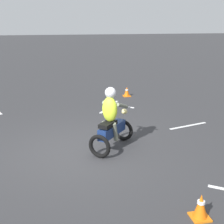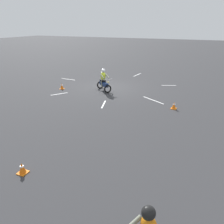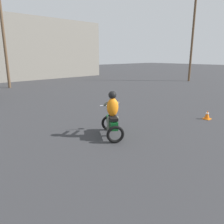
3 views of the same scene
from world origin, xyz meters
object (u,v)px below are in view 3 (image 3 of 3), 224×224
object	(u,v)px
motorcycle_rider_background	(112,117)
utility_pole_far	(3,34)
traffic_cone_near_right	(207,115)
utility_pole_near	(192,40)

from	to	relation	value
motorcycle_rider_background	utility_pole_far	size ratio (longest dim) A/B	0.18
traffic_cone_near_right	motorcycle_rider_background	bearing A→B (deg)	163.48
motorcycle_rider_background	utility_pole_near	distance (m)	19.91
utility_pole_near	utility_pole_far	bearing A→B (deg)	153.00
motorcycle_rider_background	utility_pole_near	world-z (taller)	utility_pole_near
motorcycle_rider_background	utility_pole_far	world-z (taller)	utility_pole_far
traffic_cone_near_right	utility_pole_far	size ratio (longest dim) A/B	0.04
utility_pole_near	traffic_cone_near_right	bearing A→B (deg)	-149.51
traffic_cone_near_right	utility_pole_near	distance (m)	16.48
utility_pole_far	utility_pole_near	bearing A→B (deg)	-27.00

